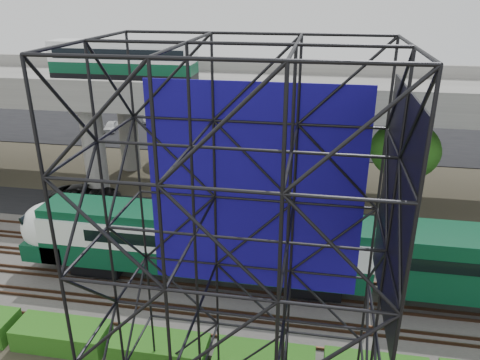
# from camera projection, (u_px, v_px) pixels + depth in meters

# --- Properties ---
(ground) EXTENTS (140.00, 140.00, 0.00)m
(ground) POSITION_uv_depth(u_px,v_px,m) (168.00, 300.00, 26.46)
(ground) COLOR #474233
(ground) RESTS_ON ground
(ballast_bed) EXTENTS (90.00, 12.00, 0.20)m
(ballast_bed) POSITION_uv_depth(u_px,v_px,m) (178.00, 279.00, 28.24)
(ballast_bed) COLOR slate
(ballast_bed) RESTS_ON ground
(service_road) EXTENTS (90.00, 5.00, 0.08)m
(service_road) POSITION_uv_depth(u_px,v_px,m) (210.00, 217.00, 36.01)
(service_road) COLOR black
(service_road) RESTS_ON ground
(parking_lot) EXTENTS (90.00, 18.00, 0.08)m
(parking_lot) POSITION_uv_depth(u_px,v_px,m) (254.00, 131.00, 57.41)
(parking_lot) COLOR black
(parking_lot) RESTS_ON ground
(harbor_water) EXTENTS (140.00, 40.00, 0.03)m
(harbor_water) POSITION_uv_depth(u_px,v_px,m) (273.00, 94.00, 77.45)
(harbor_water) COLOR #42546D
(harbor_water) RESTS_ON ground
(rail_tracks) EXTENTS (90.00, 9.52, 0.16)m
(rail_tracks) POSITION_uv_depth(u_px,v_px,m) (178.00, 276.00, 28.17)
(rail_tracks) COLOR #472D1E
(rail_tracks) RESTS_ON ballast_bed
(commuter_train) EXTENTS (29.30, 3.06, 4.30)m
(commuter_train) POSITION_uv_depth(u_px,v_px,m) (239.00, 244.00, 26.59)
(commuter_train) COLOR black
(commuter_train) RESTS_ON rail_tracks
(overpass) EXTENTS (80.00, 12.00, 12.40)m
(overpass) POSITION_uv_depth(u_px,v_px,m) (216.00, 96.00, 37.99)
(overpass) COLOR #9E9B93
(overpass) RESTS_ON ground
(scaffold_tower) EXTENTS (9.36, 6.36, 15.00)m
(scaffold_tower) POSITION_uv_depth(u_px,v_px,m) (241.00, 279.00, 15.46)
(scaffold_tower) COLOR black
(scaffold_tower) RESTS_ON ground
(hedge_strip) EXTENTS (34.60, 1.80, 1.20)m
(hedge_strip) POSITION_uv_depth(u_px,v_px,m) (160.00, 348.00, 22.17)
(hedge_strip) COLOR #225D15
(hedge_strip) RESTS_ON ground
(trees) EXTENTS (40.94, 16.94, 7.69)m
(trees) POSITION_uv_depth(u_px,v_px,m) (171.00, 125.00, 39.79)
(trees) COLOR #382314
(trees) RESTS_ON ground
(suv) EXTENTS (5.90, 3.34, 1.55)m
(suv) POSITION_uv_depth(u_px,v_px,m) (86.00, 195.00, 37.71)
(suv) COLOR black
(suv) RESTS_ON service_road
(parked_cars) EXTENTS (38.52, 9.49, 1.28)m
(parked_cars) POSITION_uv_depth(u_px,v_px,m) (258.00, 128.00, 56.52)
(parked_cars) COLOR silver
(parked_cars) RESTS_ON parking_lot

